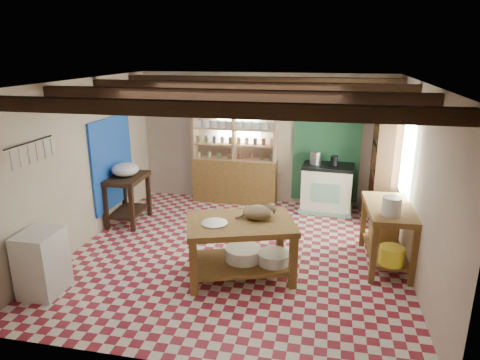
% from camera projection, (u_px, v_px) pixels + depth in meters
% --- Properties ---
extents(floor, '(5.00, 5.00, 0.02)m').
position_uv_depth(floor, '(238.00, 254.00, 6.62)').
color(floor, maroon).
rests_on(floor, ground).
extents(ceiling, '(5.00, 5.00, 0.02)m').
position_uv_depth(ceiling, '(237.00, 82.00, 5.85)').
color(ceiling, '#444448').
rests_on(ceiling, wall_back).
extents(wall_back, '(5.00, 0.04, 2.60)m').
position_uv_depth(wall_back, '(263.00, 139.00, 8.57)').
color(wall_back, '#BEAB99').
rests_on(wall_back, floor).
extents(wall_front, '(5.00, 0.04, 2.60)m').
position_uv_depth(wall_front, '(180.00, 248.00, 3.89)').
color(wall_front, '#BEAB99').
rests_on(wall_front, floor).
extents(wall_left, '(0.04, 5.00, 2.60)m').
position_uv_depth(wall_left, '(82.00, 164.00, 6.72)').
color(wall_left, '#BEAB99').
rests_on(wall_left, floor).
extents(wall_right, '(0.04, 5.00, 2.60)m').
position_uv_depth(wall_right, '(419.00, 184.00, 5.74)').
color(wall_right, '#BEAB99').
rests_on(wall_right, floor).
extents(ceiling_beams, '(5.00, 3.80, 0.15)m').
position_uv_depth(ceiling_beams, '(237.00, 91.00, 5.88)').
color(ceiling_beams, '#301D11').
rests_on(ceiling_beams, ceiling).
extents(blue_wall_patch, '(0.04, 1.40, 1.60)m').
position_uv_depth(blue_wall_patch, '(113.00, 162.00, 7.61)').
color(blue_wall_patch, '#1847B4').
rests_on(blue_wall_patch, wall_left).
extents(green_wall_patch, '(1.30, 0.04, 2.30)m').
position_uv_depth(green_wall_patch, '(327.00, 145.00, 8.31)').
color(green_wall_patch, '#1F4F31').
rests_on(green_wall_patch, wall_back).
extents(window_back, '(0.90, 0.02, 0.80)m').
position_uv_depth(window_back, '(239.00, 119.00, 8.53)').
color(window_back, silver).
rests_on(window_back, wall_back).
extents(window_right, '(0.02, 1.30, 1.20)m').
position_uv_depth(window_right, '(406.00, 158.00, 6.65)').
color(window_right, silver).
rests_on(window_right, wall_right).
extents(utensil_rail, '(0.06, 0.90, 0.28)m').
position_uv_depth(utensil_rail, '(31.00, 152.00, 5.44)').
color(utensil_rail, black).
rests_on(utensil_rail, wall_left).
extents(pot_rack, '(0.86, 0.12, 0.36)m').
position_uv_depth(pot_rack, '(329.00, 99.00, 7.65)').
color(pot_rack, black).
rests_on(pot_rack, ceiling).
extents(shelving_unit, '(1.70, 0.34, 2.20)m').
position_uv_depth(shelving_unit, '(235.00, 150.00, 8.56)').
color(shelving_unit, tan).
rests_on(shelving_unit, floor).
extents(tall_rack, '(0.40, 0.86, 2.00)m').
position_uv_depth(tall_rack, '(385.00, 169.00, 7.56)').
color(tall_rack, '#301D11').
rests_on(tall_rack, floor).
extents(work_table, '(1.66, 1.36, 0.81)m').
position_uv_depth(work_table, '(240.00, 249.00, 5.87)').
color(work_table, brown).
rests_on(work_table, floor).
extents(stove, '(0.99, 0.71, 0.93)m').
position_uv_depth(stove, '(327.00, 188.00, 8.24)').
color(stove, white).
rests_on(stove, floor).
extents(prep_table, '(0.62, 0.89, 0.88)m').
position_uv_depth(prep_table, '(128.00, 199.00, 7.69)').
color(prep_table, '#301D11').
rests_on(prep_table, floor).
extents(white_cabinet, '(0.47, 0.56, 0.84)m').
position_uv_depth(white_cabinet, '(42.00, 263.00, 5.45)').
color(white_cabinet, silver).
rests_on(white_cabinet, floor).
extents(right_counter, '(0.69, 1.29, 0.91)m').
position_uv_depth(right_counter, '(387.00, 235.00, 6.17)').
color(right_counter, brown).
rests_on(right_counter, floor).
extents(cat, '(0.53, 0.49, 0.19)m').
position_uv_depth(cat, '(258.00, 212.00, 5.80)').
color(cat, olive).
rests_on(cat, work_table).
extents(steel_tray, '(0.45, 0.45, 0.02)m').
position_uv_depth(steel_tray, '(214.00, 223.00, 5.66)').
color(steel_tray, '#B2B1BA').
rests_on(steel_tray, work_table).
extents(basin_large, '(0.64, 0.64, 0.18)m').
position_uv_depth(basin_large, '(243.00, 254.00, 5.95)').
color(basin_large, silver).
rests_on(basin_large, work_table).
extents(basin_small, '(0.56, 0.56, 0.15)m').
position_uv_depth(basin_small, '(274.00, 258.00, 5.86)').
color(basin_small, silver).
rests_on(basin_small, work_table).
extents(kettle_left, '(0.23, 0.23, 0.24)m').
position_uv_depth(kettle_left, '(316.00, 158.00, 8.13)').
color(kettle_left, '#B2B1BA').
rests_on(kettle_left, stove).
extents(kettle_right, '(0.15, 0.15, 0.18)m').
position_uv_depth(kettle_right, '(334.00, 161.00, 8.05)').
color(kettle_right, black).
rests_on(kettle_right, stove).
extents(enamel_bowl, '(0.49, 0.49, 0.24)m').
position_uv_depth(enamel_bowl, '(125.00, 169.00, 7.53)').
color(enamel_bowl, silver).
rests_on(enamel_bowl, prep_table).
extents(white_bucket, '(0.26, 0.26, 0.25)m').
position_uv_depth(white_bucket, '(392.00, 206.00, 5.68)').
color(white_bucket, silver).
rests_on(white_bucket, right_counter).
extents(wicker_basket, '(0.39, 0.32, 0.27)m').
position_uv_depth(wicker_basket, '(383.00, 232.00, 6.48)').
color(wicker_basket, '#A77943').
rests_on(wicker_basket, right_counter).
extents(yellow_tub, '(0.35, 0.35, 0.24)m').
position_uv_depth(yellow_tub, '(392.00, 255.00, 5.77)').
color(yellow_tub, yellow).
rests_on(yellow_tub, right_counter).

